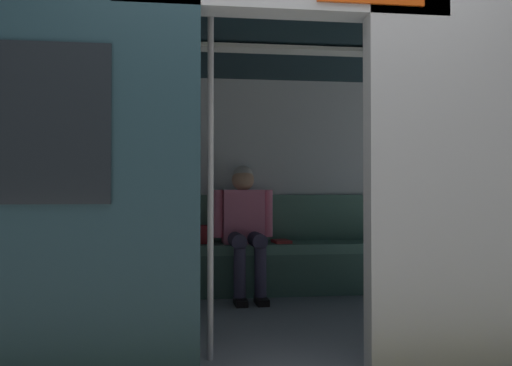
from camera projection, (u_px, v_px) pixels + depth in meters
train_car at (251, 127)px, 3.63m from camera, size 6.40×2.60×2.19m
bench_seat at (245, 256)px, 4.58m from camera, size 3.22×0.44×0.48m
person_seated at (244, 221)px, 4.53m from camera, size 0.55×0.69×1.20m
handbag at (193, 234)px, 4.58m from camera, size 0.26×0.15×0.17m
book at (281, 241)px, 4.65m from camera, size 0.18×0.24×0.03m
grab_pole_door at (210, 181)px, 2.83m from camera, size 0.04×0.04×2.05m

